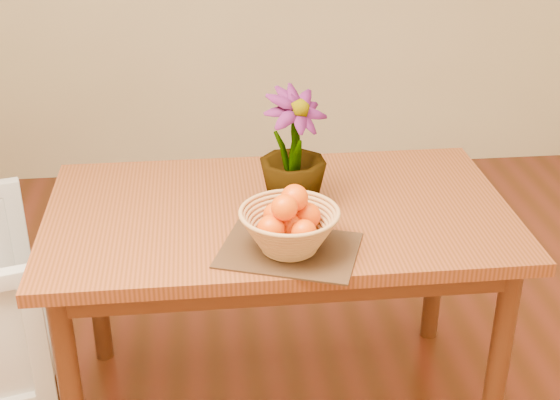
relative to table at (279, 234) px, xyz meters
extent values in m
cube|color=brown|center=(0.00, 0.00, 0.07)|extent=(1.40, 0.80, 0.04)
cube|color=#452210|center=(0.00, 0.00, 0.01)|extent=(1.28, 0.68, 0.08)
cylinder|color=#452210|center=(-0.62, -0.32, -0.31)|extent=(0.06, 0.06, 0.71)
cylinder|color=#452210|center=(0.62, -0.32, -0.31)|extent=(0.06, 0.06, 0.71)
cylinder|color=#452210|center=(-0.62, 0.32, -0.31)|extent=(0.06, 0.06, 0.71)
cylinder|color=#452210|center=(0.62, 0.32, -0.31)|extent=(0.06, 0.06, 0.71)
cube|color=#3D2416|center=(0.00, -0.26, 0.09)|extent=(0.44, 0.38, 0.01)
cylinder|color=tan|center=(0.00, -0.26, 0.10)|extent=(0.14, 0.14, 0.01)
sphere|color=#F84A04|center=(0.00, -0.26, 0.17)|extent=(0.06, 0.06, 0.06)
sphere|color=#F84A04|center=(0.05, -0.22, 0.18)|extent=(0.07, 0.07, 0.07)
sphere|color=#F84A04|center=(-0.03, -0.20, 0.17)|extent=(0.07, 0.07, 0.07)
sphere|color=#F84A04|center=(-0.05, -0.29, 0.18)|extent=(0.07, 0.07, 0.07)
sphere|color=#F84A04|center=(0.03, -0.31, 0.17)|extent=(0.07, 0.07, 0.07)
sphere|color=#F84A04|center=(0.02, -0.23, 0.24)|extent=(0.07, 0.07, 0.07)
sphere|color=#F84A04|center=(-0.01, -0.28, 0.23)|extent=(0.07, 0.07, 0.07)
imported|color=#173F12|center=(0.05, 0.02, 0.27)|extent=(0.28, 0.28, 0.36)
camera|label=1|loc=(-0.22, -2.08, 1.17)|focal=50.00mm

